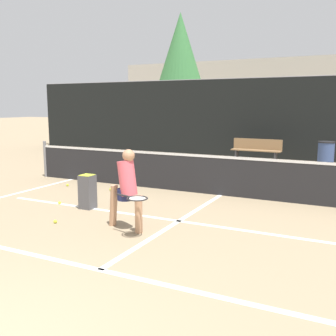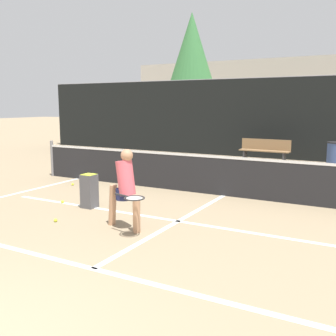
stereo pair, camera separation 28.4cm
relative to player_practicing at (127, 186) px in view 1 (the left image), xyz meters
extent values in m
cube|color=white|center=(0.59, -1.60, -0.76)|extent=(11.00, 0.10, 0.01)
cube|color=white|center=(0.59, 0.85, -0.76)|extent=(8.25, 0.10, 0.01)
cube|color=white|center=(0.59, 0.80, -0.76)|extent=(0.10, 4.80, 0.01)
cube|color=white|center=(-3.92, 0.80, -0.76)|extent=(0.10, 5.80, 0.01)
cylinder|color=slate|center=(-4.91, 3.20, -0.23)|extent=(0.09, 0.09, 1.07)
cube|color=#232326|center=(0.59, 3.20, -0.29)|extent=(11.00, 0.02, 0.95)
cube|color=white|center=(0.59, 3.20, 0.16)|extent=(11.00, 0.03, 0.06)
cube|color=black|center=(0.59, 10.29, 0.82)|extent=(24.00, 0.06, 3.17)
cylinder|color=slate|center=(0.59, 10.29, 2.42)|extent=(24.00, 0.04, 0.04)
cylinder|color=tan|center=(0.26, -0.05, -0.44)|extent=(0.13, 0.13, 0.65)
cylinder|color=tan|center=(-0.34, 0.09, -0.39)|extent=(0.22, 0.17, 0.75)
cylinder|color=#1E234C|center=(-0.05, 0.02, -0.15)|extent=(0.27, 0.27, 0.20)
cylinder|color=#E55966|center=(0.01, 0.01, 0.15)|extent=(0.37, 0.30, 0.63)
sphere|color=tan|center=(0.05, 0.00, 0.53)|extent=(0.21, 0.21, 0.21)
cylinder|color=#262628|center=(0.09, -0.24, -0.10)|extent=(0.30, 0.10, 0.03)
torus|color=#262628|center=(0.40, -0.31, -0.10)|extent=(0.41, 0.41, 0.02)
cylinder|color=beige|center=(0.40, -0.31, -0.10)|extent=(0.31, 0.31, 0.01)
sphere|color=#D1E033|center=(-2.26, 0.83, -0.73)|extent=(0.07, 0.07, 0.07)
sphere|color=#D1E033|center=(-2.34, 1.95, -0.73)|extent=(0.07, 0.07, 0.07)
sphere|color=#D1E033|center=(-1.37, -0.28, -0.73)|extent=(0.07, 0.07, 0.07)
sphere|color=#D1E033|center=(-2.06, 2.45, -0.73)|extent=(0.07, 0.07, 0.07)
sphere|color=#D1E033|center=(-3.39, 2.39, -0.73)|extent=(0.07, 0.07, 0.07)
cube|color=#4C4C51|center=(-1.50, 0.83, -0.41)|extent=(0.28, 0.28, 0.70)
cube|color=#D1E033|center=(-1.50, 0.83, -0.08)|extent=(0.25, 0.25, 0.06)
cube|color=olive|center=(-0.04, 9.02, -0.32)|extent=(1.87, 0.42, 0.04)
cube|color=olive|center=(-0.03, 9.20, -0.11)|extent=(1.86, 0.10, 0.42)
cube|color=#333338|center=(-0.78, 9.05, -0.54)|extent=(0.06, 0.32, 0.44)
cube|color=#333338|center=(0.71, 9.00, -0.54)|extent=(0.06, 0.32, 0.44)
cylinder|color=#384C7F|center=(2.42, 8.89, -0.34)|extent=(0.54, 0.54, 0.85)
cylinder|color=black|center=(2.42, 8.89, 0.11)|extent=(0.57, 0.57, 0.04)
cube|color=black|center=(-0.85, 13.59, -0.33)|extent=(1.77, 4.06, 0.87)
cube|color=#1E2328|center=(-0.85, 13.39, 0.40)|extent=(1.49, 2.44, 0.58)
cylinder|color=black|center=(-0.06, 14.89, -0.46)|extent=(0.18, 0.60, 0.60)
cylinder|color=black|center=(-0.06, 12.29, -0.46)|extent=(0.18, 0.60, 0.60)
cylinder|color=brown|center=(-7.73, 18.85, 0.93)|extent=(0.28, 0.28, 3.38)
cone|color=#38753D|center=(-7.73, 18.85, 4.98)|extent=(3.04, 3.04, 4.73)
cube|color=#B2ADA3|center=(0.59, 28.92, 2.19)|extent=(36.00, 2.40, 5.91)
camera|label=1|loc=(3.55, -5.54, 1.38)|focal=42.00mm
camera|label=2|loc=(3.80, -5.40, 1.38)|focal=42.00mm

